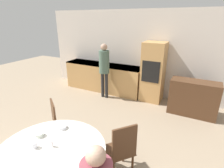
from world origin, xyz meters
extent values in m
cube|color=silver|center=(0.00, 5.03, 1.30)|extent=(7.07, 0.05, 2.60)
cube|color=tan|center=(-1.36, 4.68, 0.46)|extent=(2.65, 0.60, 0.92)
cube|color=black|center=(-1.36, 4.68, 0.90)|extent=(2.65, 0.60, 0.03)
cube|color=tan|center=(0.32, 4.69, 0.87)|extent=(0.62, 0.58, 1.73)
cube|color=black|center=(0.32, 4.40, 0.95)|extent=(0.49, 0.01, 0.60)
cube|color=#51331E|center=(1.47, 4.30, 0.45)|extent=(1.14, 0.45, 0.91)
cylinder|color=silver|center=(-0.03, 1.05, 0.74)|extent=(1.42, 1.42, 0.03)
cylinder|color=#51331E|center=(-1.04, 1.59, 0.21)|extent=(0.04, 0.04, 0.41)
cylinder|color=#51331E|center=(-0.78, 1.40, 0.21)|extent=(0.04, 0.04, 0.41)
cylinder|color=#51331E|center=(-0.85, 1.85, 0.21)|extent=(0.04, 0.04, 0.41)
cylinder|color=#51331E|center=(-0.59, 1.66, 0.21)|extent=(0.04, 0.04, 0.41)
cube|color=#51331E|center=(-0.81, 1.63, 0.42)|extent=(0.56, 0.56, 0.02)
cube|color=#51331E|center=(-0.70, 1.78, 0.69)|extent=(0.32, 0.25, 0.53)
cylinder|color=#51331E|center=(0.57, 2.02, 0.21)|extent=(0.04, 0.04, 0.41)
cylinder|color=#51331E|center=(0.37, 1.78, 0.21)|extent=(0.04, 0.04, 0.41)
cylinder|color=#51331E|center=(0.82, 1.82, 0.21)|extent=(0.04, 0.04, 0.41)
cube|color=#51331E|center=(0.59, 1.80, 0.42)|extent=(0.56, 0.56, 0.02)
cube|color=#51331E|center=(0.73, 1.68, 0.69)|extent=(0.27, 0.31, 0.53)
sphere|color=tan|center=(0.78, 0.88, 1.15)|extent=(0.20, 0.20, 0.20)
cylinder|color=#262628|center=(-1.10, 4.19, 0.40)|extent=(0.10, 0.10, 0.80)
cylinder|color=#262628|center=(-0.96, 4.19, 0.40)|extent=(0.10, 0.10, 0.80)
cylinder|color=#4C6656|center=(-1.03, 4.19, 1.13)|extent=(0.31, 0.31, 0.67)
sphere|color=tan|center=(-1.03, 4.19, 1.57)|extent=(0.20, 0.20, 0.20)
cylinder|color=silver|center=(-0.25, 0.99, 0.79)|extent=(0.07, 0.07, 0.08)
cylinder|color=silver|center=(-0.23, 1.48, 0.78)|extent=(0.14, 0.14, 0.05)
cylinder|color=silver|center=(-0.38, 1.19, 0.78)|extent=(0.12, 0.12, 0.05)
cylinder|color=white|center=(-0.06, 1.11, 0.79)|extent=(0.03, 0.03, 0.07)
cylinder|color=silver|center=(-0.06, 1.11, 0.83)|extent=(0.03, 0.03, 0.01)
camera|label=1|loc=(1.49, -0.18, 2.34)|focal=28.00mm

